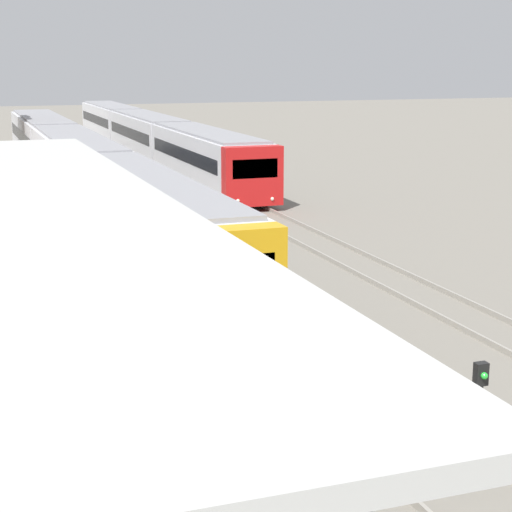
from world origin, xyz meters
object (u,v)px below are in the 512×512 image
Objects in this scene: train_far at (149,135)px; signal_post_near at (479,409)px; person_on_platform at (124,308)px; train_near at (78,166)px.

train_far is 20.97× the size of signal_post_near.
person_on_platform reaches higher than signal_post_near.
signal_post_near is (-4.72, -44.13, -0.43)m from train_far.
train_far is at bearing 76.74° from person_on_platform.
person_on_platform is 0.04× the size of train_far.
train_far is 44.39m from signal_post_near.
person_on_platform is at bearing -95.93° from train_near.
signal_post_near is at bearing -86.03° from train_near.
signal_post_near is at bearing -48.97° from person_on_platform.
person_on_platform is 23.87m from train_near.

